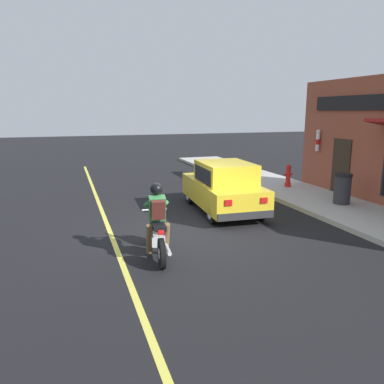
# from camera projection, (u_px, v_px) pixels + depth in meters

# --- Properties ---
(ground_plane) EXTENTS (80.00, 80.00, 0.00)m
(ground_plane) POSITION_uv_depth(u_px,v_px,m) (184.00, 233.00, 9.68)
(ground_plane) COLOR black
(sidewalk_curb) EXTENTS (2.60, 22.00, 0.14)m
(sidewalk_curb) POSITION_uv_depth(u_px,v_px,m) (296.00, 192.00, 14.12)
(sidewalk_curb) COLOR #ADAAA3
(sidewalk_curb) RESTS_ON ground
(lane_stripe) EXTENTS (0.12, 19.80, 0.01)m
(lane_stripe) POSITION_uv_depth(u_px,v_px,m) (101.00, 210.00, 11.89)
(lane_stripe) COLOR #D1C64C
(lane_stripe) RESTS_ON ground
(motorcycle_with_rider) EXTENTS (0.61, 2.02, 1.62)m
(motorcycle_with_rider) POSITION_uv_depth(u_px,v_px,m) (157.00, 226.00, 8.01)
(motorcycle_with_rider) COLOR black
(motorcycle_with_rider) RESTS_ON ground
(car_hatchback) EXTENTS (1.85, 3.86, 1.57)m
(car_hatchback) POSITION_uv_depth(u_px,v_px,m) (223.00, 188.00, 11.56)
(car_hatchback) COLOR black
(car_hatchback) RESTS_ON ground
(trash_bin) EXTENTS (0.56, 0.56, 0.98)m
(trash_bin) POSITION_uv_depth(u_px,v_px,m) (342.00, 189.00, 12.04)
(trash_bin) COLOR #2D2D33
(trash_bin) RESTS_ON sidewalk_curb
(fire_hydrant) EXTENTS (0.36, 0.24, 0.88)m
(fire_hydrant) POSITION_uv_depth(u_px,v_px,m) (288.00, 176.00, 14.74)
(fire_hydrant) COLOR red
(fire_hydrant) RESTS_ON sidewalk_curb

